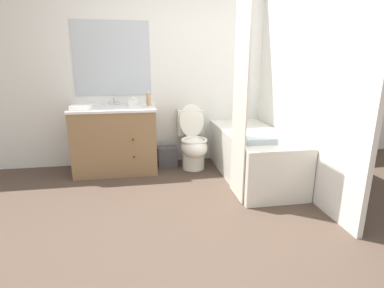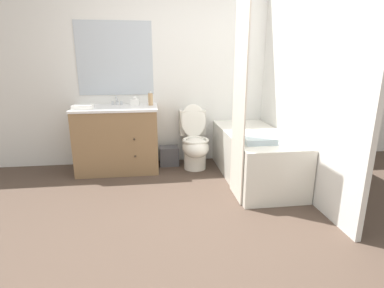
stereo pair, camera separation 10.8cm
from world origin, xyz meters
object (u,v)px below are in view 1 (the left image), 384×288
Objects in this scene: sink_faucet at (115,102)px; bath_towel_folded at (260,140)px; bathtub at (253,155)px; tissue_box at (133,102)px; toilet at (193,143)px; wastebasket at (167,156)px; hand_towel_folded at (80,108)px; vanity_cabinet at (116,139)px; soap_dispenser at (149,99)px.

bath_towel_folded is at bearing -36.89° from sink_faucet.
tissue_box reaches higher than bathtub.
sink_faucet is at bearing 166.48° from toilet.
hand_towel_folded reaches higher than wastebasket.
bathtub is at bearing -16.91° from vanity_cabinet.
hand_towel_folded is (-1.36, -0.10, 0.52)m from toilet.
soap_dispenser is (-0.56, 0.13, 0.57)m from toilet.
bathtub is 1.18m from wastebasket.
tissue_box is at bearing -18.04° from sink_faucet.
soap_dispenser is 0.81× the size of hand_towel_folded.
wastebasket is 1.37× the size of soap_dispenser.
bathtub is 0.57m from bath_towel_folded.
bathtub is at bearing -22.73° from sink_faucet.
hand_towel_folded is (-2.03, 0.36, 0.58)m from bathtub.
soap_dispenser is at bearing 154.47° from bathtub.
sink_faucet is at bearing 42.86° from hand_towel_folded.
vanity_cabinet is 0.59m from hand_towel_folded.
vanity_cabinet reaches higher than wastebasket.
toilet is 2.57× the size of bath_towel_folded.
tissue_box reaches higher than hand_towel_folded.
vanity_cabinet and toilet have the same top height.
hand_towel_folded is at bearing 156.71° from bath_towel_folded.
bath_towel_folded is at bearing -50.70° from wastebasket.
sink_faucet is at bearing 143.11° from bath_towel_folded.
soap_dispenser is at bearing 10.17° from vanity_cabinet.
toilet is 0.94m from tissue_box.
toilet is at bearing -2.82° from vanity_cabinet.
sink_faucet reaches higher than bath_towel_folded.
hand_towel_folded is (-0.60, -0.26, -0.02)m from tissue_box.
bathtub is 1.50m from soap_dispenser.
wastebasket is at bearing -7.30° from sink_faucet.
vanity_cabinet is at bearing -169.83° from soap_dispenser.
soap_dispenser reaches higher than tissue_box.
vanity_cabinet is at bearing 163.09° from bathtub.
toilet is at bearing 120.79° from bath_towel_folded.
vanity_cabinet is 7.78× the size of tissue_box.
sink_faucet is (-0.00, 0.19, 0.44)m from vanity_cabinet.
bath_towel_folded is (0.55, -0.92, 0.25)m from toilet.
hand_towel_folded is (-0.36, -0.15, 0.44)m from vanity_cabinet.
toilet is at bearing -13.52° from sink_faucet.
soap_dispenser is at bearing 167.11° from toilet.
sink_faucet is 0.44× the size of bath_towel_folded.
bathtub is at bearing -10.01° from hand_towel_folded.
toilet is at bearing 4.13° from hand_towel_folded.
tissue_box is (0.24, 0.11, 0.45)m from vanity_cabinet.
soap_dispenser is (0.20, -0.03, 0.04)m from tissue_box.
tissue_box is at bearing 167.94° from toilet.
soap_dispenser reaches higher than hand_towel_folded.
toilet is at bearing -12.89° from soap_dispenser.
bathtub is 11.89× the size of tissue_box.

